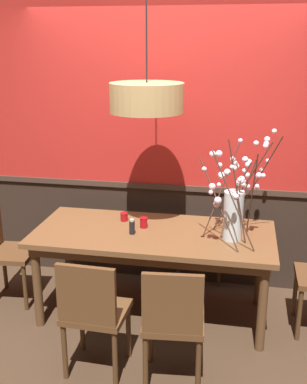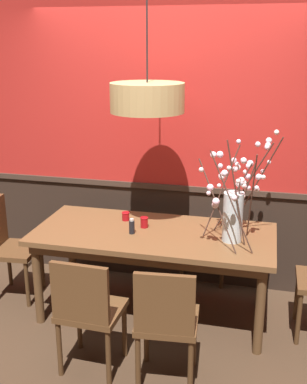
# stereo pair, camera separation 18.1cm
# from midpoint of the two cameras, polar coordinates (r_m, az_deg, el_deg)

# --- Properties ---
(ground_plane) EXTENTS (24.00, 24.00, 0.00)m
(ground_plane) POSITION_cam_midpoint_polar(r_m,az_deg,el_deg) (4.21, 1.27, -14.21)
(ground_plane) COLOR #422D1E
(back_wall) EXTENTS (5.00, 0.14, 2.79)m
(back_wall) POSITION_cam_midpoint_polar(r_m,az_deg,el_deg) (4.36, 3.42, 6.52)
(back_wall) COLOR #2D2119
(back_wall) RESTS_ON ground
(dining_table) EXTENTS (1.93, 0.87, 0.75)m
(dining_table) POSITION_cam_midpoint_polar(r_m,az_deg,el_deg) (3.91, 1.33, -5.87)
(dining_table) COLOR brown
(dining_table) RESTS_ON ground
(chair_near_side_left) EXTENTS (0.43, 0.40, 0.87)m
(chair_near_side_left) POSITION_cam_midpoint_polar(r_m,az_deg,el_deg) (3.34, -6.28, -13.65)
(chair_near_side_left) COLOR brown
(chair_near_side_left) RESTS_ON ground
(chair_near_side_right) EXTENTS (0.44, 0.43, 0.88)m
(chair_near_side_right) POSITION_cam_midpoint_polar(r_m,az_deg,el_deg) (3.20, 3.21, -14.95)
(chair_near_side_right) COLOR brown
(chair_near_side_right) RESTS_ON ground
(chair_far_side_right) EXTENTS (0.49, 0.47, 0.97)m
(chair_far_side_right) POSITION_cam_midpoint_polar(r_m,az_deg,el_deg) (4.69, 7.74, -3.58)
(chair_far_side_right) COLOR brown
(chair_far_side_right) RESTS_ON ground
(chair_head_west_end) EXTENTS (0.42, 0.44, 0.90)m
(chair_head_west_end) POSITION_cam_midpoint_polar(r_m,az_deg,el_deg) (4.43, -15.85, -5.89)
(chair_head_west_end) COLOR brown
(chair_head_west_end) RESTS_ON ground
(vase_with_blossoms) EXTENTS (0.60, 0.70, 0.83)m
(vase_with_blossoms) POSITION_cam_midpoint_polar(r_m,az_deg,el_deg) (3.70, 10.96, -1.80)
(vase_with_blossoms) COLOR silver
(vase_with_blossoms) RESTS_ON dining_table
(candle_holder_nearer_center) EXTENTS (0.07, 0.07, 0.09)m
(candle_holder_nearer_center) POSITION_cam_midpoint_polar(r_m,az_deg,el_deg) (3.94, 0.20, -3.63)
(candle_holder_nearer_center) COLOR #9E0F14
(candle_holder_nearer_center) RESTS_ON dining_table
(candle_holder_nearer_edge) EXTENTS (0.07, 0.07, 0.07)m
(candle_holder_nearer_edge) POSITION_cam_midpoint_polar(r_m,az_deg,el_deg) (4.10, -2.07, -2.89)
(candle_holder_nearer_edge) COLOR #9E0F14
(candle_holder_nearer_edge) RESTS_ON dining_table
(condiment_bottle) EXTENTS (0.04, 0.04, 0.13)m
(condiment_bottle) POSITION_cam_midpoint_polar(r_m,az_deg,el_deg) (3.82, -1.25, -4.15)
(condiment_bottle) COLOR black
(condiment_bottle) RESTS_ON dining_table
(pendant_lamp) EXTENTS (0.57, 0.57, 1.09)m
(pendant_lamp) POSITION_cam_midpoint_polar(r_m,az_deg,el_deg) (3.68, 0.68, 11.16)
(pendant_lamp) COLOR tan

